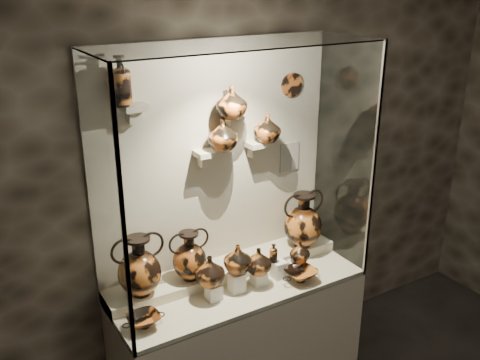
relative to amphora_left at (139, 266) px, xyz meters
name	(u,v)px	position (x,y,z in m)	size (l,w,h in m)	color
wall_back	(214,162)	(0.63, 0.19, 0.50)	(5.00, 0.02, 3.20)	#2B241B
plinth	(239,338)	(0.63, -0.13, -0.70)	(1.70, 0.60, 0.80)	#BDB298
front_tier	(239,287)	(0.63, -0.13, -0.28)	(1.68, 0.58, 0.03)	beige
rear_tier	(226,271)	(0.63, 0.04, -0.25)	(1.70, 0.25, 0.10)	beige
back_panel	(215,162)	(0.63, 0.18, 0.50)	(1.70, 0.03, 1.60)	#BDB298
glass_front	(266,192)	(0.63, -0.43, 0.50)	(1.70, 0.01, 1.60)	white
glass_left	(104,205)	(-0.22, -0.13, 0.50)	(0.01, 0.60, 1.60)	white
glass_right	(344,154)	(1.48, -0.13, 0.50)	(0.01, 0.60, 1.60)	white
glass_top	(239,44)	(0.63, -0.13, 1.30)	(1.70, 0.60, 0.01)	white
frame_post_left	(124,225)	(-0.21, -0.42, 0.50)	(0.02, 0.02, 1.60)	gray
frame_post_right	(374,166)	(1.47, -0.42, 0.50)	(0.02, 0.02, 1.60)	gray
pedestal_a	(213,291)	(0.41, -0.18, -0.22)	(0.09, 0.09, 0.10)	white
pedestal_b	(237,282)	(0.58, -0.18, -0.20)	(0.09, 0.09, 0.13)	white
pedestal_c	(258,277)	(0.75, -0.18, -0.22)	(0.09, 0.09, 0.09)	white
pedestal_d	(278,269)	(0.91, -0.18, -0.21)	(0.09, 0.09, 0.12)	white
pedestal_e	(295,266)	(1.05, -0.18, -0.23)	(0.09, 0.09, 0.08)	white
bracket_ul	(135,107)	(0.08, 0.11, 0.95)	(0.14, 0.12, 0.04)	#BDB298
bracket_ca	(206,153)	(0.53, 0.11, 0.60)	(0.14, 0.12, 0.04)	#BDB298
bracket_cb	(233,118)	(0.73, 0.11, 0.80)	(0.10, 0.12, 0.04)	#BDB298
bracket_cc	(256,144)	(0.91, 0.11, 0.60)	(0.14, 0.12, 0.04)	#BDB298
amphora_left	(139,266)	(0.00, 0.00, 0.00)	(0.32, 0.32, 0.39)	#B96223
amphora_mid	(189,256)	(0.34, 0.01, -0.03)	(0.27, 0.27, 0.34)	#B0551F
amphora_right	(303,220)	(1.24, -0.01, 0.01)	(0.33, 0.33, 0.41)	#B96223
jug_a	(210,271)	(0.39, -0.17, -0.07)	(0.19, 0.19, 0.20)	#B96223
jug_b	(238,258)	(0.60, -0.17, -0.04)	(0.19, 0.19, 0.19)	#B0551F
jug_c	(258,261)	(0.74, -0.20, -0.09)	(0.17, 0.17, 0.18)	#B96223
jug_e	(300,252)	(1.07, -0.20, -0.11)	(0.14, 0.14, 0.15)	#B96223
lekythos_small	(273,252)	(0.87, -0.17, -0.07)	(0.07, 0.07, 0.15)	#B0551F
kylix_left	(144,320)	(-0.08, -0.23, -0.22)	(0.24, 0.20, 0.10)	#B0551F
kylix_right	(300,274)	(1.01, -0.30, -0.21)	(0.27, 0.23, 0.11)	#B96223
lekythos_tall	(120,79)	(0.01, 0.10, 1.13)	(0.12, 0.12, 0.31)	#B96223
ovoid_vase_a	(223,135)	(0.63, 0.06, 0.72)	(0.20, 0.20, 0.20)	#B0551F
ovoid_vase_b	(231,102)	(0.69, 0.06, 0.92)	(0.20, 0.20, 0.20)	#B0551F
ovoid_vase_c	(267,128)	(0.97, 0.07, 0.71)	(0.18, 0.18, 0.19)	#B0551F
wall_plate	(292,85)	(1.22, 0.16, 0.96)	(0.17, 0.17, 0.02)	#B15822
info_placard	(289,157)	(1.22, 0.16, 0.44)	(0.16, 0.01, 0.21)	beige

